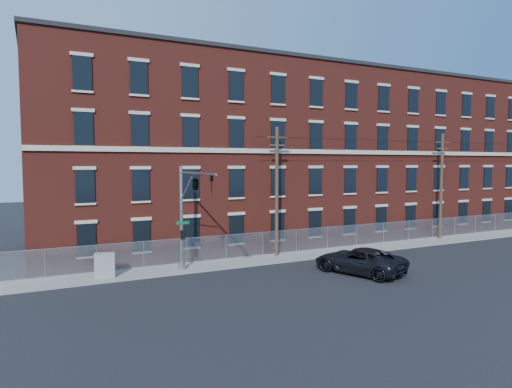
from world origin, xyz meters
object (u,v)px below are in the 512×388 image
Objects in this scene: utility_pole_near at (277,189)px; traffic_signal_mast at (192,194)px; utility_cabinet at (105,265)px; pickup_truck at (359,260)px.

traffic_signal_mast is at bearing -156.86° from utility_pole_near.
utility_cabinet is at bearing 153.47° from traffic_signal_mast.
traffic_signal_mast is 7.17m from utility_cabinet.
traffic_signal_mast is 11.90m from pickup_truck.
pickup_truck is at bearing -10.08° from utility_cabinet.
pickup_truck is (2.42, -6.95, -4.48)m from utility_pole_near.
utility_pole_near reaches higher than pickup_truck.
utility_pole_near is at bearing -91.22° from pickup_truck.
utility_pole_near is (8.00, 3.42, -0.05)m from traffic_signal_mast.
pickup_truck is 3.99× the size of utility_cabinet.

